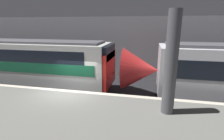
# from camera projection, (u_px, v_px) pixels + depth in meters

# --- Properties ---
(ground_plane) EXTENTS (120.00, 120.00, 0.00)m
(ground_plane) POSITION_uv_depth(u_px,v_px,m) (70.00, 109.00, 9.80)
(ground_plane) COLOR black
(platform) EXTENTS (40.00, 5.23, 1.14)m
(platform) POSITION_uv_depth(u_px,v_px,m) (42.00, 125.00, 7.19)
(platform) COLOR slate
(platform) RESTS_ON ground
(station_rear_barrier) EXTENTS (50.00, 0.15, 5.21)m
(station_rear_barrier) POSITION_uv_depth(u_px,v_px,m) (101.00, 47.00, 15.34)
(station_rear_barrier) COLOR #939399
(station_rear_barrier) RESTS_ON ground
(support_pillar_near) EXTENTS (0.49, 0.49, 4.02)m
(support_pillar_near) POSITION_uv_depth(u_px,v_px,m) (171.00, 64.00, 6.63)
(support_pillar_near) COLOR #56565B
(support_pillar_near) RESTS_ON platform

